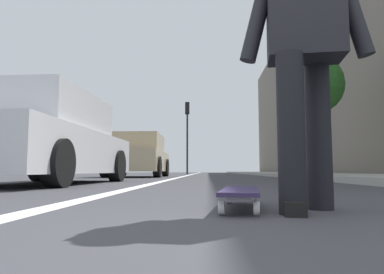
% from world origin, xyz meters
% --- Properties ---
extents(ground_plane, '(80.00, 80.00, 0.00)m').
position_xyz_m(ground_plane, '(10.00, 0.00, 0.00)').
color(ground_plane, '#38383D').
extents(lane_stripe_white, '(52.00, 0.16, 0.01)m').
position_xyz_m(lane_stripe_white, '(20.00, 1.25, 0.00)').
color(lane_stripe_white, silver).
rests_on(lane_stripe_white, ground).
extents(sidewalk_curb, '(52.00, 3.20, 0.12)m').
position_xyz_m(sidewalk_curb, '(18.00, -3.64, 0.06)').
color(sidewalk_curb, '#9E9B93').
rests_on(sidewalk_curb, ground).
extents(building_facade, '(40.00, 1.20, 11.14)m').
position_xyz_m(building_facade, '(22.00, -6.43, 5.57)').
color(building_facade, '#70675C').
rests_on(building_facade, ground).
extents(skateboard, '(0.86, 0.30, 0.11)m').
position_xyz_m(skateboard, '(1.28, 0.14, 0.09)').
color(skateboard, white).
rests_on(skateboard, ground).
extents(skater_person, '(0.44, 0.72, 1.64)m').
position_xyz_m(skater_person, '(1.13, -0.21, 0.94)').
color(skater_person, black).
rests_on(skater_person, ground).
extents(parked_car_near, '(4.43, 1.92, 1.48)m').
position_xyz_m(parked_car_near, '(5.05, 3.00, 0.71)').
color(parked_car_near, silver).
rests_on(parked_car_near, ground).
extents(parked_car_mid, '(4.06, 1.95, 1.50)m').
position_xyz_m(parked_car_mid, '(11.91, 2.79, 0.73)').
color(parked_car_mid, tan).
rests_on(parked_car_mid, ground).
extents(traffic_light, '(0.33, 0.28, 4.77)m').
position_xyz_m(traffic_light, '(22.81, 1.65, 3.27)').
color(traffic_light, '#2D2D2D').
rests_on(traffic_light, ground).
extents(street_tree_mid, '(1.98, 1.98, 4.07)m').
position_xyz_m(street_tree_mid, '(11.17, -3.24, 3.05)').
color(street_tree_mid, brown).
rests_on(street_tree_mid, ground).
extents(pedestrian_distant, '(0.45, 0.71, 1.62)m').
position_xyz_m(pedestrian_distant, '(13.61, -3.05, 0.92)').
color(pedestrian_distant, brown).
rests_on(pedestrian_distant, ground).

